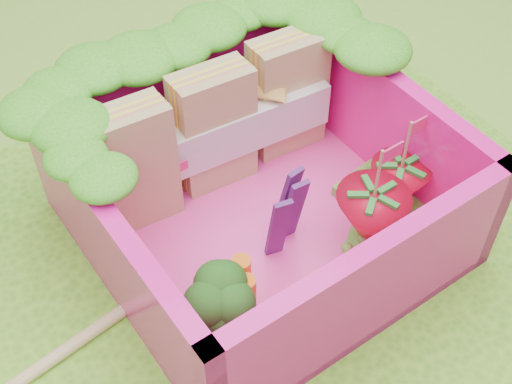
{
  "coord_description": "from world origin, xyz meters",
  "views": [
    {
      "loc": [
        -1.04,
        -1.27,
        2.33
      ],
      "look_at": [
        0.02,
        0.22,
        0.28
      ],
      "focal_mm": 50.0,
      "sensor_mm": 36.0,
      "label": 1
    }
  ],
  "objects": [
    {
      "name": "placemat",
      "position": [
        0.0,
        0.0,
        0.01
      ],
      "size": [
        2.6,
        2.6,
        0.03
      ],
      "primitive_type": "cube",
      "color": "#5BA324",
      "rests_on": "ground"
    },
    {
      "name": "broccoli",
      "position": [
        -0.4,
        -0.1,
        0.26
      ],
      "size": [
        0.32,
        0.32,
        0.26
      ],
      "color": "#73B055",
      "rests_on": "bento_floor"
    },
    {
      "name": "bento_box",
      "position": [
        0.04,
        0.22,
        0.31
      ],
      "size": [
        1.3,
        1.3,
        0.55
      ],
      "color": "#FF1598",
      "rests_on": "placemat"
    },
    {
      "name": "ground",
      "position": [
        0.0,
        0.0,
        0.0
      ],
      "size": [
        14.0,
        14.0,
        0.0
      ],
      "primitive_type": "plane",
      "color": "#7EBD35",
      "rests_on": "ground"
    },
    {
      "name": "sandwich_stack",
      "position": [
        0.04,
        0.55,
        0.35
      ],
      "size": [
        1.07,
        0.27,
        0.56
      ],
      "color": "tan",
      "rests_on": "bento_floor"
    },
    {
      "name": "lettuce_ruffle",
      "position": [
        0.04,
        0.68,
        0.64
      ],
      "size": [
        1.43,
        0.77,
        0.11
      ],
      "color": "#29901A",
      "rests_on": "bento_box"
    },
    {
      "name": "chopsticks",
      "position": [
        -0.93,
        0.16,
        0.05
      ],
      "size": [
        2.19,
        0.31,
        0.04
      ],
      "color": "tan",
      "rests_on": "placemat"
    },
    {
      "name": "strawberry_left",
      "position": [
        0.32,
        -0.11,
        0.23
      ],
      "size": [
        0.28,
        0.28,
        0.52
      ],
      "color": "red",
      "rests_on": "bento_floor"
    },
    {
      "name": "carrot_sticks",
      "position": [
        -0.25,
        -0.07,
        0.2
      ],
      "size": [
        0.1,
        0.14,
        0.25
      ],
      "color": "orange",
      "rests_on": "bento_floor"
    },
    {
      "name": "strawberry_right",
      "position": [
        0.54,
        -0.03,
        0.21
      ],
      "size": [
        0.24,
        0.24,
        0.48
      ],
      "color": "red",
      "rests_on": "bento_floor"
    },
    {
      "name": "snap_peas",
      "position": [
        0.44,
        -0.01,
        0.11
      ],
      "size": [
        0.6,
        0.45,
        0.05
      ],
      "color": "#4EA032",
      "rests_on": "bento_floor"
    },
    {
      "name": "bento_floor",
      "position": [
        0.04,
        0.22,
        0.06
      ],
      "size": [
        1.3,
        1.3,
        0.05
      ],
      "primitive_type": "cube",
      "color": "#FF41AB",
      "rests_on": "placemat"
    },
    {
      "name": "purple_wedges",
      "position": [
        0.06,
        0.08,
        0.27
      ],
      "size": [
        0.19,
        0.13,
        0.38
      ],
      "color": "#471958",
      "rests_on": "bento_floor"
    }
  ]
}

